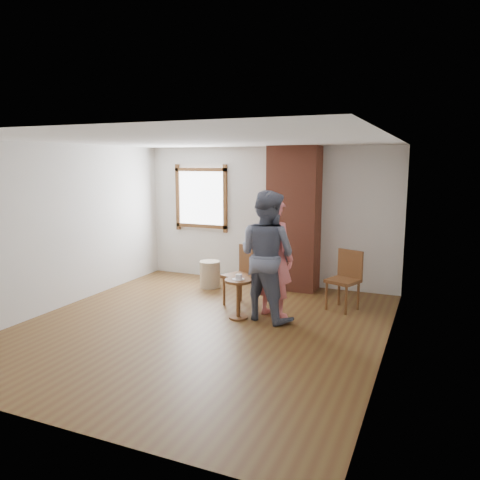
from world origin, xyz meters
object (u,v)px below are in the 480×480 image
stoneware_crock (210,274)px  person_pink (274,257)px  side_table (238,292)px  dining_chair_right (346,277)px  dining_chair_left (244,272)px  man (267,256)px

stoneware_crock → person_pink: person_pink is taller
side_table → dining_chair_right: bearing=38.7°
stoneware_crock → side_table: side_table is taller
dining_chair_left → man: size_ratio=0.51×
stoneware_crock → man: 2.13m
dining_chair_right → side_table: bearing=-119.9°
stoneware_crock → side_table: 1.86m
dining_chair_right → person_pink: size_ratio=0.52×
dining_chair_right → man: (-0.99, -0.94, 0.43)m
dining_chair_left → person_pink: bearing=-4.0°
stoneware_crock → man: (1.57, -1.25, 0.71)m
man → dining_chair_right: bearing=-119.3°
dining_chair_left → person_pink: (0.63, -0.35, 0.37)m
stoneware_crock → side_table: size_ratio=0.82×
side_table → person_pink: person_pink is taller
dining_chair_right → man: size_ratio=0.49×
stoneware_crock → dining_chair_right: size_ratio=0.52×
stoneware_crock → person_pink: (1.63, -1.10, 0.66)m
man → person_pink: size_ratio=1.05×
stoneware_crock → dining_chair_right: bearing=-7.0°
dining_chair_right → man: man is taller
dining_chair_left → side_table: bearing=-49.2°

